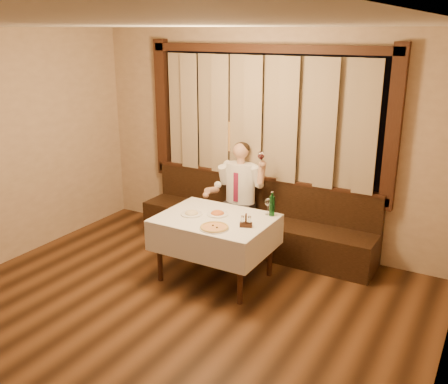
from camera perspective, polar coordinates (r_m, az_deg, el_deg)
The scene contains 10 objects.
room at distance 4.81m, azimuth -5.51°, elevation 2.69°, with size 5.01×6.01×2.81m.
banquette at distance 6.62m, azimuth 3.55°, elevation -3.77°, with size 3.20×0.61×0.94m.
dining_table at distance 5.66m, azimuth -1.01°, elevation -3.91°, with size 1.27×0.97×0.76m.
pizza at distance 5.30m, azimuth -1.11°, elevation -4.06°, with size 0.32×0.32×0.03m.
pasta_red at distance 5.69m, azimuth -0.75°, elevation -2.28°, with size 0.25×0.25×0.08m.
pasta_cream at distance 5.70m, azimuth -3.74°, elevation -2.27°, with size 0.25×0.25×0.08m.
green_bottle at distance 5.66m, azimuth 5.50°, elevation -1.55°, with size 0.06×0.06×0.29m.
table_wine_glass at distance 5.67m, azimuth 5.04°, elevation -1.22°, with size 0.08×0.08×0.20m.
cruet_caddy at distance 5.35m, azimuth 2.52°, elevation -3.48°, with size 0.15×0.11×0.14m.
seated_man at distance 6.47m, azimuth 1.64°, elevation 0.47°, with size 0.76×0.57×1.40m.
Camera 1 is at (2.69, -2.81, 2.76)m, focal length 40.00 mm.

